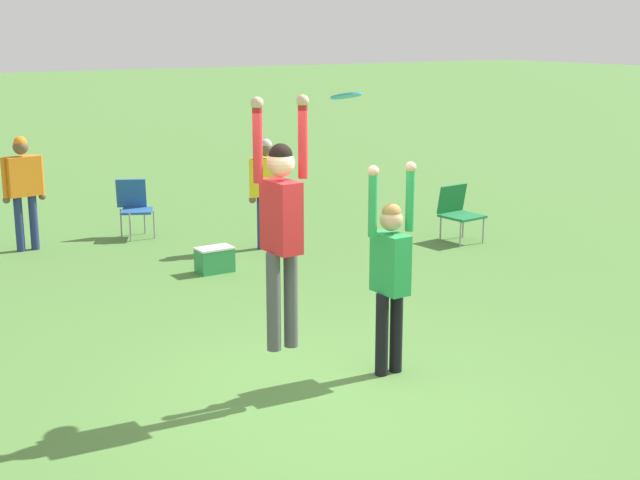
# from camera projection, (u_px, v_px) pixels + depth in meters

# --- Properties ---
(ground_plane) EXTENTS (120.00, 120.00, 0.00)m
(ground_plane) POSITION_uv_depth(u_px,v_px,m) (328.00, 397.00, 7.80)
(ground_plane) COLOR #4C7A38
(person_jumping) EXTENTS (0.53, 0.38, 2.14)m
(person_jumping) POSITION_uv_depth(u_px,v_px,m) (281.00, 218.00, 7.34)
(person_jumping) COLOR #4C4C51
(person_jumping) RESTS_ON ground_plane
(person_defending) EXTENTS (0.52, 0.37, 1.98)m
(person_defending) POSITION_uv_depth(u_px,v_px,m) (390.00, 266.00, 8.11)
(person_defending) COLOR black
(person_defending) RESTS_ON ground_plane
(frisbee) EXTENTS (0.27, 0.27, 0.08)m
(frisbee) POSITION_uv_depth(u_px,v_px,m) (346.00, 96.00, 7.64)
(frisbee) COLOR #2D9EDB
(camping_chair_0) EXTENTS (0.60, 0.66, 0.89)m
(camping_chair_0) POSITION_uv_depth(u_px,v_px,m) (134.00, 203.00, 13.67)
(camping_chair_0) COLOR gray
(camping_chair_0) RESTS_ON ground_plane
(camping_chair_3) EXTENTS (0.57, 0.61, 0.84)m
(camping_chair_3) POSITION_uv_depth(u_px,v_px,m) (458.00, 209.00, 13.40)
(camping_chair_3) COLOR gray
(camping_chair_3) RESTS_ON ground_plane
(person_spectator_near) EXTENTS (0.57, 0.34, 1.61)m
(person_spectator_near) POSITION_uv_depth(u_px,v_px,m) (266.00, 184.00, 12.85)
(person_spectator_near) COLOR navy
(person_spectator_near) RESTS_ON ground_plane
(person_spectator_far) EXTENTS (0.61, 0.27, 1.66)m
(person_spectator_far) POSITION_uv_depth(u_px,v_px,m) (23.00, 183.00, 12.71)
(person_spectator_far) COLOR navy
(person_spectator_far) RESTS_ON ground_plane
(cooler_box) EXTENTS (0.48, 0.29, 0.34)m
(cooler_box) POSITION_uv_depth(u_px,v_px,m) (215.00, 260.00, 11.75)
(cooler_box) COLOR #2D8C4C
(cooler_box) RESTS_ON ground_plane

